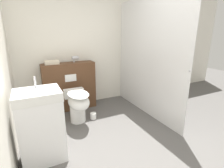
# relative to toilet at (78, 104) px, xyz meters

# --- Properties ---
(ground_plane) EXTENTS (12.00, 12.00, 0.00)m
(ground_plane) POSITION_rel_toilet_xyz_m (0.54, -1.30, -0.36)
(ground_plane) COLOR #565451
(wall_back) EXTENTS (8.00, 0.06, 2.50)m
(wall_back) POSITION_rel_toilet_xyz_m (0.54, 0.87, 0.89)
(wall_back) COLOR silver
(wall_back) RESTS_ON ground_plane
(partition_panel) EXTENTS (1.03, 0.30, 0.97)m
(partition_panel) POSITION_rel_toilet_xyz_m (0.02, 0.65, 0.13)
(partition_panel) COLOR #51331E
(partition_panel) RESTS_ON ground_plane
(shower_glass) EXTENTS (0.04, 2.00, 2.16)m
(shower_glass) POSITION_rel_toilet_xyz_m (1.32, -0.16, 0.72)
(shower_glass) COLOR silver
(shower_glass) RESTS_ON ground_plane
(toilet) EXTENTS (0.36, 0.67, 0.57)m
(toilet) POSITION_rel_toilet_xyz_m (0.00, 0.00, 0.00)
(toilet) COLOR white
(toilet) RESTS_ON ground_plane
(sink_vanity) EXTENTS (0.52, 0.43, 1.06)m
(sink_vanity) POSITION_rel_toilet_xyz_m (-0.65, -0.71, 0.10)
(sink_vanity) COLOR white
(sink_vanity) RESTS_ON ground_plane
(hair_drier) EXTENTS (0.15, 0.07, 0.12)m
(hair_drier) POSITION_rel_toilet_xyz_m (0.18, 0.67, 0.70)
(hair_drier) COLOR #B7B7BC
(hair_drier) RESTS_ON partition_panel
(folded_towel) EXTENTS (0.26, 0.14, 0.08)m
(folded_towel) POSITION_rel_toilet_xyz_m (-0.29, 0.64, 0.65)
(folded_towel) COLOR beige
(folded_towel) RESTS_ON partition_panel
(spare_toilet_roll) EXTENTS (0.11, 0.11, 0.12)m
(spare_toilet_roll) POSITION_rel_toilet_xyz_m (0.28, 0.00, -0.30)
(spare_toilet_roll) COLOR white
(spare_toilet_roll) RESTS_ON ground_plane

